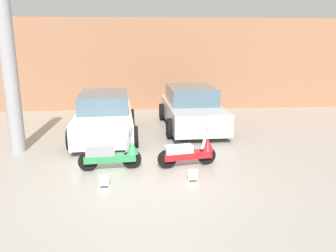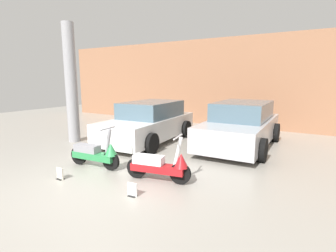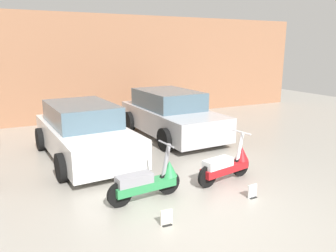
# 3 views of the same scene
# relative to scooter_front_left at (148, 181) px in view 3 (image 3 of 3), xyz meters

# --- Properties ---
(ground_plane) EXTENTS (28.00, 28.00, 0.00)m
(ground_plane) POSITION_rel_scooter_front_left_xyz_m (0.76, -0.94, -0.37)
(ground_plane) COLOR #9E998E
(wall_back) EXTENTS (19.60, 0.12, 4.01)m
(wall_back) POSITION_rel_scooter_front_left_xyz_m (0.76, 7.38, 1.64)
(wall_back) COLOR #9E6B4C
(wall_back) RESTS_ON ground_plane
(scooter_front_left) EXTENTS (1.48, 0.53, 1.03)m
(scooter_front_left) POSITION_rel_scooter_front_left_xyz_m (0.00, 0.00, 0.00)
(scooter_front_left) COLOR black
(scooter_front_left) RESTS_ON ground_plane
(scooter_front_right) EXTENTS (1.46, 0.60, 1.02)m
(scooter_front_right) POSITION_rel_scooter_front_left_xyz_m (1.85, 0.08, -0.00)
(scooter_front_right) COLOR black
(scooter_front_right) RESTS_ON ground_plane
(car_rear_left) EXTENTS (2.19, 4.18, 1.38)m
(car_rear_left) POSITION_rel_scooter_front_left_xyz_m (-0.51, 2.97, 0.29)
(car_rear_left) COLOR white
(car_rear_left) RESTS_ON ground_plane
(car_rear_center) EXTENTS (2.17, 4.29, 1.43)m
(car_rear_center) POSITION_rel_scooter_front_left_xyz_m (2.44, 3.93, 0.32)
(car_rear_center) COLOR #B7B7BC
(car_rear_center) RESTS_ON ground_plane
(placard_near_left_scooter) EXTENTS (0.20, 0.13, 0.26)m
(placard_near_left_scooter) POSITION_rel_scooter_front_left_xyz_m (-0.10, -0.97, -0.25)
(placard_near_left_scooter) COLOR black
(placard_near_left_scooter) RESTS_ON ground_plane
(placard_near_right_scooter) EXTENTS (0.20, 0.13, 0.26)m
(placard_near_right_scooter) POSITION_rel_scooter_front_left_xyz_m (1.79, -0.81, -0.25)
(placard_near_right_scooter) COLOR black
(placard_near_right_scooter) RESTS_ON ground_plane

